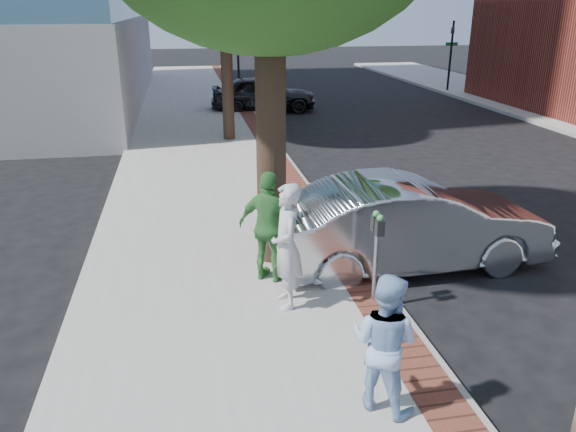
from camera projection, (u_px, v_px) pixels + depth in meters
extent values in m
plane|color=black|center=(329.00, 312.00, 8.82)|extent=(120.00, 120.00, 0.00)
cube|color=#9E9991|center=(207.00, 173.00, 15.90)|extent=(5.00, 60.00, 0.15)
cube|color=brown|center=(283.00, 167.00, 16.25)|extent=(0.60, 60.00, 0.01)
cube|color=gray|center=(295.00, 169.00, 16.34)|extent=(0.10, 60.00, 0.15)
cylinder|color=black|center=(238.00, 61.00, 28.56)|extent=(0.12, 0.12, 3.80)
imported|color=black|center=(238.00, 38.00, 28.17)|extent=(0.18, 0.15, 0.90)
cube|color=#1E7238|center=(238.00, 47.00, 28.31)|extent=(0.70, 0.03, 0.18)
cylinder|color=black|center=(450.00, 57.00, 30.57)|extent=(0.12, 0.12, 3.80)
imported|color=black|center=(452.00, 36.00, 30.18)|extent=(0.18, 0.15, 0.90)
cube|color=#1E7238|center=(452.00, 44.00, 30.32)|extent=(0.70, 0.03, 0.18)
cylinder|color=black|center=(271.00, 140.00, 9.64)|extent=(0.52, 0.52, 4.40)
cylinder|color=black|center=(227.00, 83.00, 19.05)|extent=(0.40, 0.40, 3.85)
cylinder|color=gray|center=(375.00, 267.00, 8.68)|extent=(0.07, 0.07, 1.15)
cube|color=#2D3030|center=(380.00, 228.00, 8.36)|extent=(0.12, 0.14, 0.24)
cube|color=#2D3030|center=(376.00, 223.00, 8.52)|extent=(0.12, 0.14, 0.24)
sphere|color=#3F8C4C|center=(380.00, 218.00, 8.30)|extent=(0.11, 0.11, 0.11)
sphere|color=#3F8C4C|center=(376.00, 214.00, 8.47)|extent=(0.11, 0.11, 0.11)
imported|color=#B9BABE|center=(287.00, 247.00, 8.42)|extent=(0.48, 0.72, 1.96)
imported|color=#94B8E5|center=(384.00, 342.00, 6.27)|extent=(1.02, 1.02, 1.67)
imported|color=#3E853C|center=(270.00, 227.00, 9.24)|extent=(1.18, 0.99, 1.89)
imported|color=#B7BABF|center=(409.00, 224.00, 10.12)|extent=(5.09, 1.93, 1.66)
imported|color=black|center=(263.00, 94.00, 25.43)|extent=(4.85, 2.26, 1.61)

